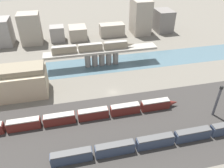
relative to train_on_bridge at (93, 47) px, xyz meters
The scene contains 15 objects.
ground_plane 29.38m from the train_on_bridge, 80.50° to the right, with size 400.00×400.00×0.00m, color #666056.
railbed_yard 52.22m from the train_on_bridge, 84.95° to the right, with size 280.00×42.00×0.01m, color #33302D.
river_water 11.94m from the train_on_bridge, ahead, with size 320.00×19.45×0.01m, color #47606B.
bridge 6.35m from the train_on_bridge, ahead, with size 61.13×7.08×9.13m.
train_on_bridge is the anchor object (origin of this frame).
train_yard_near 66.34m from the train_on_bridge, 66.10° to the right, with size 100.89×2.72×4.17m.
train_yard_mid 46.55m from the train_on_bridge, 113.60° to the right, with size 93.08×2.91×4.13m.
warehouse_building 42.03m from the train_on_bridge, 153.14° to the right, with size 26.55×13.66×13.77m.
signal_tower 64.66m from the train_on_bridge, 51.46° to the right, with size 1.00×0.99×13.65m.
city_block_left 53.05m from the train_on_bridge, 131.25° to the left, with size 13.17×11.35×19.97m, color gray.
city_block_center 45.37m from the train_on_bridge, 114.21° to the left, with size 9.31×9.00×9.90m, color gray.
city_block_right 41.94m from the train_on_bridge, 96.55° to the left, with size 11.73×13.23×8.58m, color gray.
city_block_far_right 46.60m from the train_on_bridge, 64.76° to the left, with size 17.19×8.17×8.54m, color gray.
city_block_tall 58.97m from the train_on_bridge, 46.03° to the left, with size 12.11×15.92×23.85m, color gray.
city_block_low 73.28m from the train_on_bridge, 36.00° to the left, with size 11.65×15.22×15.46m, color slate.
Camera 1 is at (-18.29, -78.89, 58.85)m, focal length 35.00 mm.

